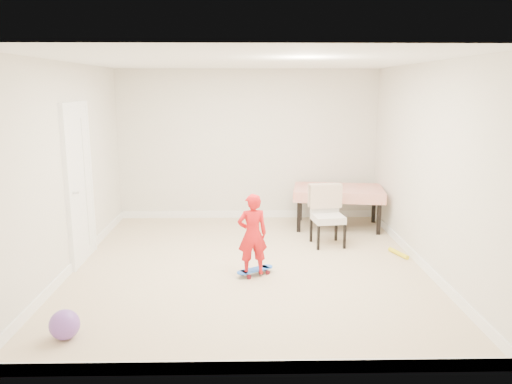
{
  "coord_description": "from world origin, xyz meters",
  "views": [
    {
      "loc": [
        -0.03,
        -6.17,
        2.29
      ],
      "look_at": [
        0.1,
        0.2,
        0.95
      ],
      "focal_mm": 35.0,
      "sensor_mm": 36.0,
      "label": 1
    }
  ],
  "objects_px": {
    "skateboard": "(255,272)",
    "balloon": "(65,325)",
    "dining_table": "(338,207)",
    "dining_chair": "(328,216)",
    "child": "(252,237)"
  },
  "relations": [
    {
      "from": "dining_table",
      "to": "skateboard",
      "type": "height_order",
      "value": "dining_table"
    },
    {
      "from": "skateboard",
      "to": "dining_chair",
      "type": "bearing_deg",
      "value": 14.91
    },
    {
      "from": "child",
      "to": "balloon",
      "type": "bearing_deg",
      "value": 29.86
    },
    {
      "from": "dining_chair",
      "to": "skateboard",
      "type": "bearing_deg",
      "value": -140.9
    },
    {
      "from": "balloon",
      "to": "dining_table",
      "type": "bearing_deg",
      "value": 49.23
    },
    {
      "from": "skateboard",
      "to": "balloon",
      "type": "distance_m",
      "value": 2.39
    },
    {
      "from": "balloon",
      "to": "child",
      "type": "bearing_deg",
      "value": 40.85
    },
    {
      "from": "dining_chair",
      "to": "child",
      "type": "bearing_deg",
      "value": -140.56
    },
    {
      "from": "dining_table",
      "to": "child",
      "type": "distance_m",
      "value": 2.63
    },
    {
      "from": "balloon",
      "to": "dining_chair",
      "type": "bearing_deg",
      "value": 43.6
    },
    {
      "from": "skateboard",
      "to": "child",
      "type": "height_order",
      "value": "child"
    },
    {
      "from": "dining_table",
      "to": "dining_chair",
      "type": "height_order",
      "value": "dining_chair"
    },
    {
      "from": "dining_table",
      "to": "balloon",
      "type": "relative_size",
      "value": 5.14
    },
    {
      "from": "skateboard",
      "to": "balloon",
      "type": "relative_size",
      "value": 1.8
    },
    {
      "from": "child",
      "to": "dining_chair",
      "type": "bearing_deg",
      "value": -143.55
    }
  ]
}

